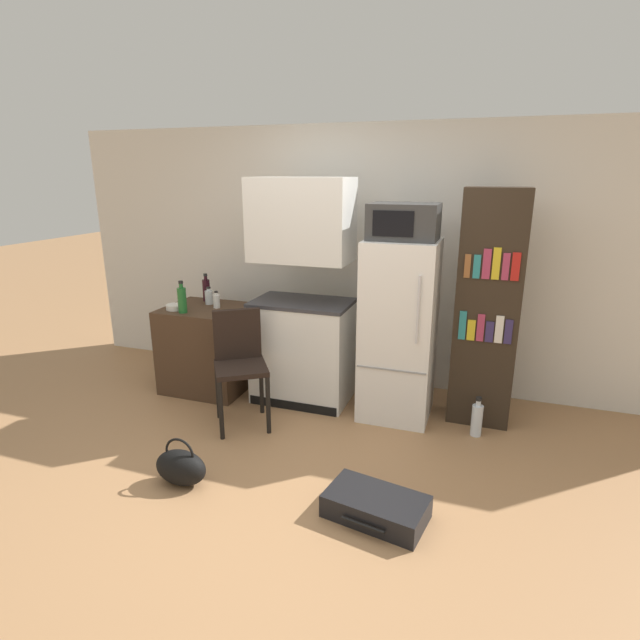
% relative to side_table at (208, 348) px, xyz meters
% --- Properties ---
extents(ground_plane, '(24.00, 24.00, 0.00)m').
position_rel_side_table_xyz_m(ground_plane, '(1.28, -1.27, -0.40)').
color(ground_plane, '#A3754C').
extents(wall_back, '(6.40, 0.10, 2.42)m').
position_rel_side_table_xyz_m(wall_back, '(1.48, 0.73, 0.81)').
color(wall_back, silver).
rests_on(wall_back, ground_plane).
extents(side_table, '(0.75, 0.65, 0.79)m').
position_rel_side_table_xyz_m(side_table, '(0.00, 0.00, 0.00)').
color(side_table, '#422D1E').
rests_on(side_table, ground_plane).
extents(kitchen_hutch, '(0.86, 0.54, 1.95)m').
position_rel_side_table_xyz_m(kitchen_hutch, '(0.94, 0.06, 0.51)').
color(kitchen_hutch, silver).
rests_on(kitchen_hutch, ground_plane).
extents(refrigerator, '(0.57, 0.59, 1.49)m').
position_rel_side_table_xyz_m(refrigerator, '(1.79, 0.04, 0.35)').
color(refrigerator, white).
rests_on(refrigerator, ground_plane).
extents(microwave, '(0.53, 0.40, 0.28)m').
position_rel_side_table_xyz_m(microwave, '(1.79, 0.04, 1.23)').
color(microwave, '#333333').
rests_on(microwave, refrigerator).
extents(bookshelf, '(0.48, 0.33, 1.89)m').
position_rel_side_table_xyz_m(bookshelf, '(2.46, 0.17, 0.55)').
color(bookshelf, '#2D2319').
rests_on(bookshelf, ground_plane).
extents(bottle_milk_white, '(0.06, 0.06, 0.16)m').
position_rel_side_table_xyz_m(bottle_milk_white, '(0.11, 0.03, 0.46)').
color(bottle_milk_white, white).
rests_on(bottle_milk_white, side_table).
extents(bottle_green_tall, '(0.08, 0.08, 0.29)m').
position_rel_side_table_xyz_m(bottle_green_tall, '(-0.09, -0.22, 0.52)').
color(bottle_green_tall, '#1E6028').
rests_on(bottle_green_tall, side_table).
extents(bottle_wine_dark, '(0.07, 0.07, 0.27)m').
position_rel_side_table_xyz_m(bottle_wine_dark, '(-0.12, 0.22, 0.51)').
color(bottle_wine_dark, black).
rests_on(bottle_wine_dark, side_table).
extents(bottle_clear_short, '(0.08, 0.08, 0.16)m').
position_rel_side_table_xyz_m(bottle_clear_short, '(-0.03, 0.12, 0.47)').
color(bottle_clear_short, silver).
rests_on(bottle_clear_short, side_table).
extents(bowl, '(0.16, 0.16, 0.04)m').
position_rel_side_table_xyz_m(bowl, '(-0.22, -0.15, 0.42)').
color(bowl, silver).
rests_on(bowl, side_table).
extents(chair, '(0.55, 0.55, 0.93)m').
position_rel_side_table_xyz_m(chair, '(0.61, -0.51, 0.17)').
color(chair, black).
rests_on(chair, ground_plane).
extents(suitcase_large_flat, '(0.64, 0.44, 0.14)m').
position_rel_side_table_xyz_m(suitcase_large_flat, '(1.94, -1.35, -0.32)').
color(suitcase_large_flat, black).
rests_on(suitcase_large_flat, ground_plane).
extents(handbag, '(0.36, 0.20, 0.33)m').
position_rel_side_table_xyz_m(handbag, '(0.65, -1.44, -0.27)').
color(handbag, black).
rests_on(handbag, ground_plane).
extents(water_bottle_front, '(0.09, 0.09, 0.32)m').
position_rel_side_table_xyz_m(water_bottle_front, '(2.47, -0.13, -0.26)').
color(water_bottle_front, silver).
rests_on(water_bottle_front, ground_plane).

